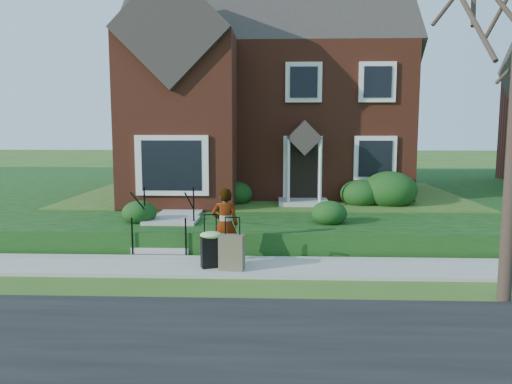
{
  "coord_description": "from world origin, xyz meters",
  "views": [
    {
      "loc": [
        0.3,
        -10.79,
        3.11
      ],
      "look_at": [
        -0.21,
        2.0,
        1.47
      ],
      "focal_mm": 35.0,
      "sensor_mm": 36.0,
      "label": 1
    }
  ],
  "objects_px": {
    "front_steps": "(168,230)",
    "woman": "(225,225)",
    "suitcase_olive": "(232,252)",
    "suitcase_black": "(211,247)"
  },
  "relations": [
    {
      "from": "suitcase_black",
      "to": "woman",
      "type": "bearing_deg",
      "value": 47.11
    },
    {
      "from": "front_steps",
      "to": "suitcase_olive",
      "type": "distance_m",
      "value": 2.9
    },
    {
      "from": "suitcase_black",
      "to": "suitcase_olive",
      "type": "bearing_deg",
      "value": -40.2
    },
    {
      "from": "front_steps",
      "to": "woman",
      "type": "relative_size",
      "value": 1.2
    },
    {
      "from": "front_steps",
      "to": "suitcase_black",
      "type": "bearing_deg",
      "value": -55.63
    },
    {
      "from": "front_steps",
      "to": "suitcase_olive",
      "type": "height_order",
      "value": "front_steps"
    },
    {
      "from": "suitcase_black",
      "to": "front_steps",
      "type": "bearing_deg",
      "value": 104.92
    },
    {
      "from": "front_steps",
      "to": "woman",
      "type": "xyz_separation_m",
      "value": [
        1.65,
        -1.48,
        0.45
      ]
    },
    {
      "from": "woman",
      "to": "suitcase_olive",
      "type": "xyz_separation_m",
      "value": [
        0.22,
        -0.75,
        -0.46
      ]
    },
    {
      "from": "front_steps",
      "to": "woman",
      "type": "distance_m",
      "value": 2.26
    }
  ]
}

